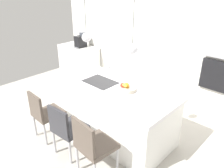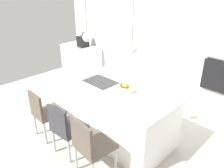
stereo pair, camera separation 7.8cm
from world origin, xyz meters
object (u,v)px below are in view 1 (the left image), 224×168
(fruit_bowl, at_px, (126,88))
(chair_far, at_px, (93,144))
(coffee_machine, at_px, (81,41))
(microwave, at_px, (223,48))
(chair_middle, at_px, (67,127))
(oven, at_px, (217,76))
(chair_near, at_px, (45,112))

(fruit_bowl, distance_m, chair_far, 1.04)
(coffee_machine, xyz_separation_m, microwave, (3.47, 0.30, 0.43))
(microwave, xyz_separation_m, chair_far, (-0.61, -2.45, -0.91))
(chair_middle, distance_m, chair_far, 0.59)
(oven, distance_m, chair_middle, 2.76)
(fruit_bowl, relative_size, chair_middle, 0.35)
(chair_far, bearing_deg, microwave, 76.12)
(oven, bearing_deg, chair_far, -103.88)
(fruit_bowl, relative_size, microwave, 0.57)
(chair_near, relative_size, chair_far, 0.95)
(fruit_bowl, height_order, microwave, microwave)
(chair_middle, bearing_deg, coffee_machine, 136.64)
(fruit_bowl, xyz_separation_m, chair_far, (0.22, -0.93, -0.42))
(coffee_machine, bearing_deg, chair_middle, -43.36)
(fruit_bowl, xyz_separation_m, chair_middle, (-0.36, -0.92, -0.45))
(microwave, height_order, chair_far, microwave)
(fruit_bowl, distance_m, microwave, 1.80)
(fruit_bowl, height_order, chair_far, fruit_bowl)
(fruit_bowl, relative_size, coffee_machine, 0.81)
(coffee_machine, relative_size, microwave, 0.70)
(fruit_bowl, height_order, chair_middle, fruit_bowl)
(coffee_machine, distance_m, oven, 3.48)
(chair_far, bearing_deg, fruit_bowl, 103.49)
(microwave, distance_m, chair_near, 3.18)
(microwave, distance_m, chair_middle, 2.88)
(microwave, xyz_separation_m, chair_near, (-1.80, -2.45, -0.94))
(chair_far, bearing_deg, chair_middle, 179.54)
(coffee_machine, xyz_separation_m, chair_near, (1.67, -2.15, -0.51))
(coffee_machine, height_order, oven, coffee_machine)
(chair_near, distance_m, chair_far, 1.19)
(microwave, distance_m, chair_far, 2.68)
(coffee_machine, bearing_deg, oven, 4.90)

